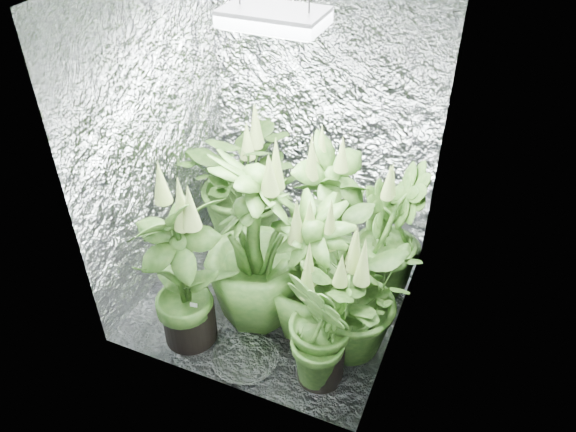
% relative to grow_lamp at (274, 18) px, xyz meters
% --- Properties ---
extents(ground, '(1.60, 1.60, 0.00)m').
position_rel_grow_lamp_xyz_m(ground, '(0.00, 0.00, -1.83)').
color(ground, silver).
rests_on(ground, ground).
extents(walls, '(1.62, 1.62, 2.00)m').
position_rel_grow_lamp_xyz_m(walls, '(0.00, 0.00, -0.83)').
color(walls, silver).
rests_on(walls, ground).
extents(grow_lamp, '(0.50, 0.30, 0.22)m').
position_rel_grow_lamp_xyz_m(grow_lamp, '(0.00, 0.00, 0.00)').
color(grow_lamp, gray).
rests_on(grow_lamp, ceiling).
extents(plant_a, '(0.89, 0.89, 1.06)m').
position_rel_grow_lamp_xyz_m(plant_a, '(-0.44, 0.46, -1.33)').
color(plant_a, black).
rests_on(plant_a, ground).
extents(plant_b, '(0.75, 0.75, 1.13)m').
position_rel_grow_lamp_xyz_m(plant_b, '(0.25, 0.26, -1.30)').
color(plant_b, black).
rests_on(plant_b, ground).
extents(plant_c, '(0.55, 0.55, 1.00)m').
position_rel_grow_lamp_xyz_m(plant_c, '(0.64, 0.32, -1.36)').
color(plant_c, black).
rests_on(plant_c, ground).
extents(plant_d, '(0.89, 0.89, 1.23)m').
position_rel_grow_lamp_xyz_m(plant_d, '(-0.04, -0.22, -1.26)').
color(plant_d, black).
rests_on(plant_d, ground).
extents(plant_e, '(0.85, 0.85, 0.93)m').
position_rel_grow_lamp_xyz_m(plant_e, '(0.56, -0.29, -1.39)').
color(plant_e, black).
rests_on(plant_e, ground).
extents(plant_f, '(0.78, 0.78, 1.18)m').
position_rel_grow_lamp_xyz_m(plant_f, '(-0.34, -0.56, -1.29)').
color(plant_f, black).
rests_on(plant_f, ground).
extents(plant_g, '(0.61, 0.61, 0.89)m').
position_rel_grow_lamp_xyz_m(plant_g, '(0.50, -0.53, -1.42)').
color(plant_g, black).
rests_on(plant_g, ground).
extents(plant_h, '(0.67, 0.67, 1.02)m').
position_rel_grow_lamp_xyz_m(plant_h, '(0.30, -0.22, -1.37)').
color(plant_h, black).
rests_on(plant_h, ground).
extents(circulation_fan, '(0.16, 0.31, 0.35)m').
position_rel_grow_lamp_xyz_m(circulation_fan, '(0.60, 0.29, -1.68)').
color(circulation_fan, black).
rests_on(circulation_fan, ground).
extents(plant_label, '(0.05, 0.03, 0.07)m').
position_rel_grow_lamp_xyz_m(plant_label, '(-0.27, -0.60, -1.53)').
color(plant_label, white).
rests_on(plant_label, plant_f).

